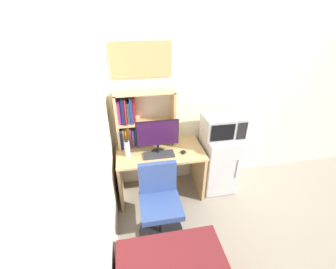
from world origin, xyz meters
name	(u,v)px	position (x,y,z in m)	size (l,w,h in m)	color
wall_back	(252,94)	(0.40, 0.02, 1.30)	(6.40, 0.04, 2.60)	silver
wall_left	(92,193)	(-1.62, -1.60, 1.30)	(0.04, 4.40, 2.60)	silver
desk	(160,165)	(-0.98, -0.31, 0.50)	(1.14, 0.63, 0.73)	tan
hutch_bookshelf	(136,120)	(-1.26, -0.11, 1.10)	(0.76, 0.23, 0.75)	tan
monitor	(158,135)	(-1.02, -0.37, 0.99)	(0.53, 0.19, 0.46)	black
keyboard	(159,155)	(-1.01, -0.42, 0.74)	(0.39, 0.16, 0.02)	#333338
computer_mouse	(184,152)	(-0.69, -0.42, 0.74)	(0.07, 0.08, 0.03)	black
water_bottle	(127,148)	(-1.40, -0.35, 0.83)	(0.07, 0.07, 0.23)	silver
mini_fridge	(218,162)	(-0.14, -0.31, 0.43)	(0.46, 0.51, 0.86)	silver
microwave	(223,126)	(-0.14, -0.31, 1.01)	(0.52, 0.36, 0.29)	#ADADB2
desk_chair	(160,206)	(-1.08, -0.94, 0.39)	(0.52, 0.52, 0.89)	black
wall_corkboard	(141,59)	(-1.14, -0.01, 1.84)	(0.73, 0.02, 0.41)	tan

